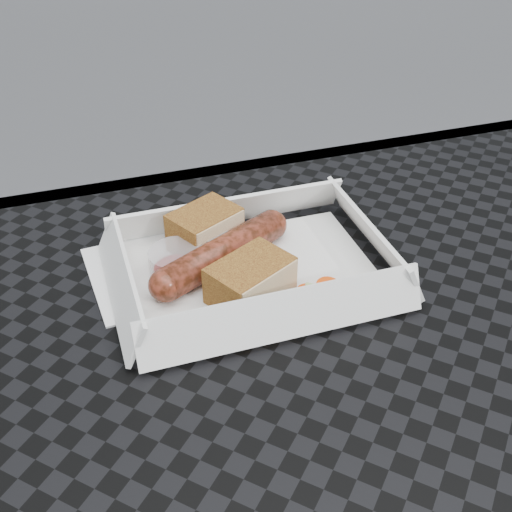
{
  "coord_description": "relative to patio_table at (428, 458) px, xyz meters",
  "views": [
    {
      "loc": [
        -0.23,
        -0.26,
        1.1
      ],
      "look_at": [
        -0.09,
        0.17,
        0.78
      ],
      "focal_mm": 45.0,
      "sensor_mm": 36.0,
      "label": 1
    }
  ],
  "objects": [
    {
      "name": "bratwurst",
      "position": [
        -0.11,
        0.2,
        0.09
      ],
      "size": [
        0.15,
        0.09,
        0.03
      ],
      "rotation": [
        0.0,
        0.0,
        0.48
      ],
      "color": "maroon",
      "rests_on": "food_tray"
    },
    {
      "name": "bread_far",
      "position": [
        -0.1,
        0.15,
        0.1
      ],
      "size": [
        0.08,
        0.07,
        0.04
      ],
      "primitive_type": "cube",
      "rotation": [
        0.0,
        0.0,
        0.48
      ],
      "color": "brown",
      "rests_on": "food_tray"
    },
    {
      "name": "condiment_cup_sauce",
      "position": [
        -0.16,
        0.2,
        0.09
      ],
      "size": [
        0.05,
        0.05,
        0.03
      ],
      "primitive_type": "cylinder",
      "color": "maroon",
      "rests_on": "patio_table"
    },
    {
      "name": "food_tray",
      "position": [
        -0.09,
        0.18,
        0.08
      ],
      "size": [
        0.22,
        0.15,
        0.0
      ],
      "primitive_type": "cube",
      "color": "white",
      "rests_on": "patio_table"
    },
    {
      "name": "napkin",
      "position": [
        -0.17,
        0.21,
        0.08
      ],
      "size": [
        0.13,
        0.13,
        0.0
      ],
      "primitive_type": "cube",
      "rotation": [
        0.0,
        0.0,
        0.07
      ],
      "color": "white",
      "rests_on": "patio_table"
    },
    {
      "name": "veg_garnish",
      "position": [
        -0.04,
        0.12,
        0.08
      ],
      "size": [
        0.03,
        0.03,
        0.0
      ],
      "color": "#E8460A",
      "rests_on": "food_tray"
    },
    {
      "name": "condiment_cup_empty",
      "position": [
        -0.12,
        0.23,
        0.09
      ],
      "size": [
        0.05,
        0.05,
        0.03
      ],
      "primitive_type": "cylinder",
      "color": "silver",
      "rests_on": "patio_table"
    },
    {
      "name": "bread_near",
      "position": [
        -0.12,
        0.23,
        0.1
      ],
      "size": [
        0.08,
        0.07,
        0.04
      ],
      "primitive_type": "cube",
      "rotation": [
        0.0,
        0.0,
        0.48
      ],
      "color": "brown",
      "rests_on": "food_tray"
    },
    {
      "name": "patio_table",
      "position": [
        0.0,
        0.0,
        0.0
      ],
      "size": [
        0.8,
        0.8,
        0.74
      ],
      "color": "black",
      "rests_on": "ground"
    }
  ]
}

